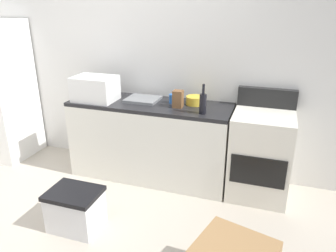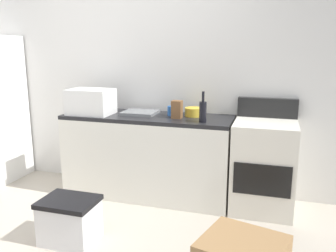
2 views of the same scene
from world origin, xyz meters
name	(u,v)px [view 1 (image 1 of 2)]	position (x,y,z in m)	size (l,w,h in m)	color
ground_plane	(72,233)	(0.00, 0.00, 0.00)	(6.00, 6.00, 0.00)	#B2A899
wall_back	(136,60)	(0.00, 1.55, 1.30)	(5.00, 0.10, 2.60)	silver
kitchen_counter	(151,140)	(0.30, 1.20, 0.45)	(1.80, 0.60, 0.90)	silver
stove_oven	(260,154)	(1.52, 1.21, 0.47)	(0.60, 0.61, 1.10)	silver
microwave	(95,89)	(-0.31, 1.10, 1.04)	(0.46, 0.34, 0.27)	white
sink_basin	(143,99)	(0.19, 1.26, 0.92)	(0.36, 0.32, 0.03)	slate
wine_bottle	(203,103)	(0.93, 1.03, 1.01)	(0.07, 0.07, 0.30)	black
coffee_mug	(173,99)	(0.54, 1.27, 0.95)	(0.08, 0.08, 0.10)	#2659A5
knife_block	(178,99)	(0.64, 1.15, 0.99)	(0.10, 0.10, 0.18)	brown
mixing_bowl	(195,100)	(0.78, 1.30, 0.95)	(0.19, 0.19, 0.09)	gold
storage_bin	(75,209)	(0.00, 0.09, 0.19)	(0.46, 0.36, 0.38)	silver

